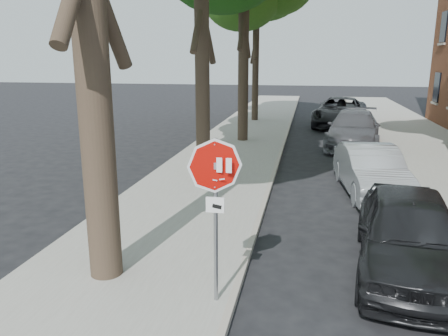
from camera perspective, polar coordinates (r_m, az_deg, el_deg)
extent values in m
plane|color=black|center=(7.20, 4.71, -18.13)|extent=(120.00, 120.00, 0.00)
cube|color=gray|center=(18.72, 1.22, 2.46)|extent=(4.00, 55.00, 0.12)
cube|color=gray|center=(19.23, 27.05, 1.22)|extent=(4.00, 55.00, 0.12)
cube|color=#9E9384|center=(18.49, 7.49, 2.21)|extent=(0.12, 55.00, 0.13)
cube|color=#9E9384|center=(18.76, 21.03, 1.55)|extent=(0.12, 55.00, 0.13)
cylinder|color=gray|center=(6.66, -1.09, -7.17)|extent=(0.06, 0.06, 2.60)
cube|color=#99999E|center=(6.36, -1.18, 0.31)|extent=(0.05, 0.06, 0.10)
cylinder|color=#99999E|center=(6.36, -1.19, 0.30)|extent=(0.76, 0.32, 0.82)
cylinder|color=white|center=(6.34, -1.21, 0.27)|extent=(0.76, 0.32, 0.82)
cylinder|color=#B60D07|center=(6.34, -1.22, 0.26)|extent=(0.68, 0.29, 0.74)
cube|color=white|center=(6.37, -3.09, 0.50)|extent=(0.08, 0.00, 0.22)
cube|color=white|center=(6.34, -1.86, 0.44)|extent=(0.08, 0.00, 0.22)
cube|color=white|center=(6.31, -0.62, 0.38)|extent=(0.08, 0.00, 0.22)
cube|color=white|center=(6.28, 0.63, 0.33)|extent=(0.08, 0.00, 0.22)
cube|color=silver|center=(6.40, -2.20, -1.37)|extent=(0.08, 0.00, 0.03)
cube|color=silver|center=(6.38, -1.24, -1.60)|extent=(0.08, 0.00, 0.03)
cube|color=silver|center=(6.35, -0.27, -1.48)|extent=(0.08, 0.00, 0.03)
cube|color=white|center=(6.52, -1.17, -4.84)|extent=(0.28, 0.02, 0.24)
cube|color=black|center=(6.51, -0.93, -5.06)|extent=(0.15, 0.00, 0.08)
cylinder|color=black|center=(13.49, -2.93, 18.48)|extent=(0.44, 0.44, 9.50)
cylinder|color=black|center=(20.33, 2.59, 17.71)|extent=(0.48, 0.48, 10.00)
cylinder|color=black|center=(27.28, 4.19, 15.71)|extent=(0.40, 0.40, 9.00)
ellipsoid|color=#1F5914|center=(27.47, 4.29, 20.98)|extent=(4.16, 4.16, 3.33)
ellipsoid|color=#1F5914|center=(28.27, 2.85, 20.03)|extent=(3.78, 3.78, 3.02)
imported|color=black|center=(8.69, 22.99, -7.83)|extent=(2.28, 4.61, 1.51)
imported|color=#A6AAAE|center=(13.31, 18.64, -0.29)|extent=(1.96, 4.37, 1.39)
imported|color=#4F4F54|center=(20.30, 16.57, 4.88)|extent=(2.91, 5.66, 1.57)
imported|color=black|center=(26.26, 14.96, 7.06)|extent=(3.56, 6.32, 1.67)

